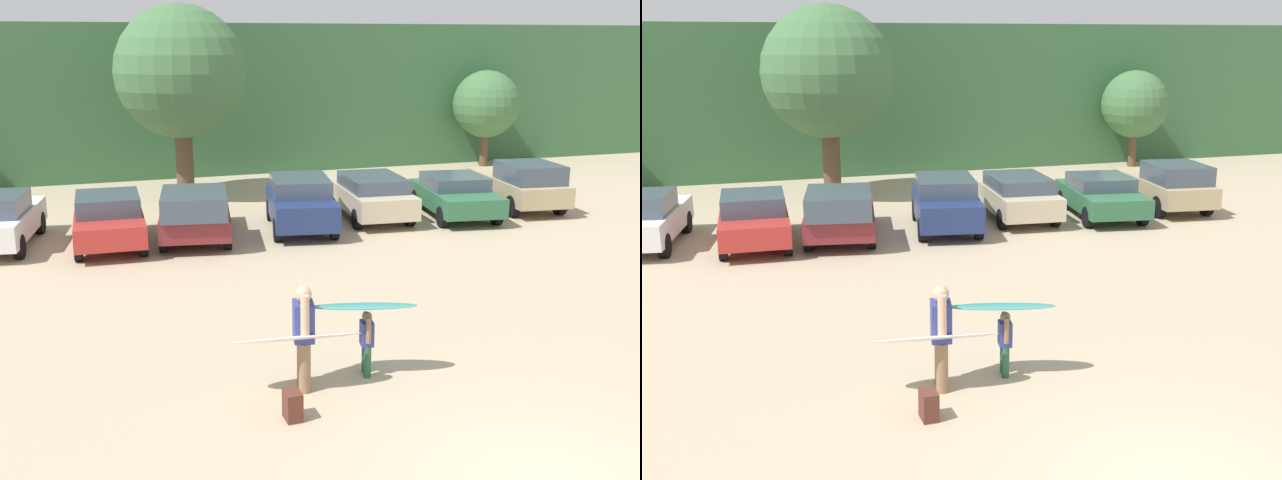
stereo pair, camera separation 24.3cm
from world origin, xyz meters
TOP-DOWN VIEW (x-y plane):
  - hillside_ridge at (0.00, 29.54)m, footprint 108.00×12.00m
  - tree_center_left at (-1.54, 19.57)m, footprint 4.56×4.56m
  - tree_far_right at (12.17, 22.38)m, footprint 2.93×2.93m
  - parked_car_red at (-4.54, 13.75)m, footprint 1.97×4.00m
  - parked_car_maroon at (-2.20, 13.56)m, footprint 2.58×4.59m
  - parked_car_navy at (0.99, 13.88)m, footprint 2.48×4.20m
  - parked_car_champagne at (3.53, 14.61)m, footprint 2.20×4.51m
  - parked_car_forest_green at (6.17, 13.92)m, footprint 2.47×4.18m
  - parked_car_tan at (8.82, 14.35)m, footprint 2.33×4.66m
  - person_adult at (-2.11, 3.67)m, footprint 0.40×0.64m
  - person_child at (-0.96, 3.81)m, footprint 0.26×0.45m
  - surfboard_white at (-2.24, 3.59)m, footprint 2.18×0.84m
  - surfboard_teal at (-1.05, 3.74)m, footprint 1.86×0.97m
  - backpack_dropped at (-2.58, 2.71)m, footprint 0.24×0.34m

SIDE VIEW (x-z plane):
  - backpack_dropped at x=-2.58m, z-range 0.00..0.45m
  - person_child at x=-0.96m, z-range 0.07..1.20m
  - parked_car_forest_green at x=6.17m, z-range 0.05..1.37m
  - parked_car_champagne at x=3.53m, z-range 0.06..1.45m
  - parked_car_red at x=-4.54m, z-range 0.04..1.48m
  - parked_car_maroon at x=-2.20m, z-range 0.05..1.58m
  - parked_car_tan at x=8.82m, z-range 0.02..1.64m
  - parked_car_navy at x=0.99m, z-range 0.05..1.61m
  - surfboard_white at x=-2.24m, z-range 0.76..1.07m
  - person_adult at x=-2.11m, z-range 0.11..1.86m
  - surfboard_teal at x=-1.05m, z-range 1.20..1.33m
  - tree_far_right at x=12.17m, z-range 0.63..4.84m
  - hillside_ridge at x=0.00m, z-range 0.00..6.13m
  - tree_center_left at x=-1.54m, z-range 1.04..7.74m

